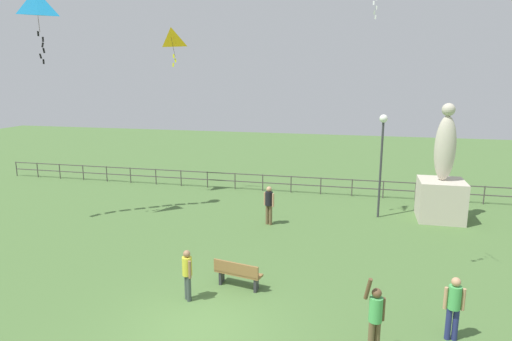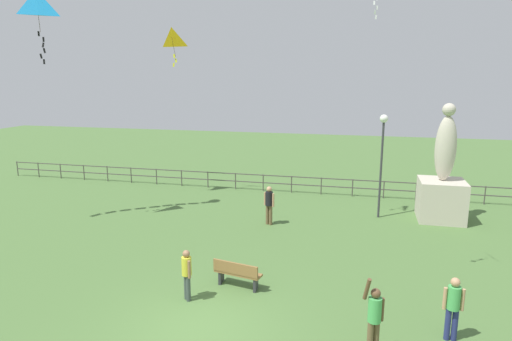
% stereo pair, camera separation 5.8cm
% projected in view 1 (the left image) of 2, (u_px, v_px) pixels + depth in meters
% --- Properties ---
extents(ground_plane, '(80.00, 80.00, 0.00)m').
position_uv_depth(ground_plane, '(202.00, 327.00, 11.50)').
color(ground_plane, '#4C7038').
extents(statue_monument, '(1.96, 1.96, 5.24)m').
position_uv_depth(statue_monument, '(442.00, 187.00, 19.85)').
color(statue_monument, beige).
rests_on(statue_monument, ground_plane).
extents(lamppost, '(0.36, 0.36, 4.73)m').
position_uv_depth(lamppost, '(382.00, 144.00, 19.76)').
color(lamppost, '#38383D').
rests_on(lamppost, ground_plane).
extents(park_bench, '(1.55, 0.70, 0.85)m').
position_uv_depth(park_bench, '(238.00, 273.00, 13.56)').
color(park_bench, olive).
rests_on(park_bench, ground_plane).
extents(person_0, '(0.49, 0.32, 1.71)m').
position_uv_depth(person_0, '(269.00, 203.00, 19.26)').
color(person_0, brown).
rests_on(person_0, ground_plane).
extents(person_1, '(0.52, 0.36, 1.95)m').
position_uv_depth(person_1, '(375.00, 316.00, 10.18)').
color(person_1, brown).
rests_on(person_1, ground_plane).
extents(person_2, '(0.50, 0.30, 1.64)m').
position_uv_depth(person_2, '(454.00, 304.00, 10.76)').
color(person_2, navy).
rests_on(person_2, ground_plane).
extents(person_3, '(0.35, 0.35, 1.53)m').
position_uv_depth(person_3, '(187.00, 272.00, 12.71)').
color(person_3, '#3F4C47').
rests_on(person_3, ground_plane).
extents(kite_3, '(1.10, 0.55, 1.93)m').
position_uv_depth(kite_3, '(171.00, 38.00, 22.36)').
color(kite_3, yellow).
extents(kite_5, '(1.31, 1.25, 2.86)m').
position_uv_depth(kite_5, '(37.00, 8.00, 17.98)').
color(kite_5, '#198CD1').
extents(waterfront_railing, '(36.00, 0.06, 0.95)m').
position_uv_depth(waterfront_railing, '(282.00, 181.00, 24.79)').
color(waterfront_railing, '#4C4742').
rests_on(waterfront_railing, ground_plane).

